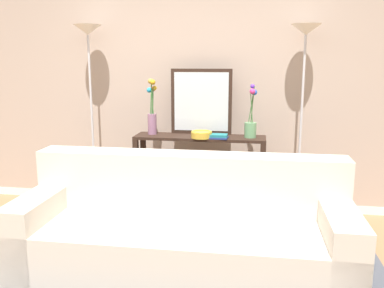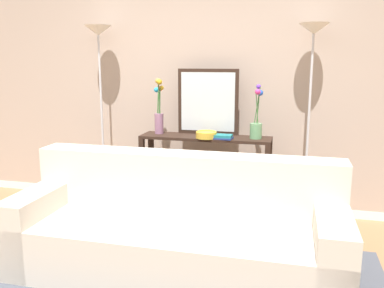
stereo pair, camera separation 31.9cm
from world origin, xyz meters
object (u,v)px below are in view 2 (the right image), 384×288
Objects in this scene: console_table at (205,163)px; floor_lamp_right at (312,69)px; book_row_under_console at (178,209)px; vase_short_flowers at (256,124)px; book_stack at (222,137)px; wall_mirror at (208,102)px; floor_lamp_left at (100,66)px; fruit_bowl at (206,135)px; vase_tall_flowers at (159,112)px; couch at (178,233)px.

floor_lamp_right is at bearing 4.77° from console_table.
floor_lamp_right reaches higher than book_row_under_console.
vase_short_flowers reaches higher than book_stack.
book_row_under_console is at bearing 169.19° from book_stack.
vase_short_flowers is 0.36m from book_stack.
wall_mirror is 1.43× the size of book_row_under_console.
console_table is 1.51m from floor_lamp_left.
fruit_bowl is 0.45× the size of book_row_under_console.
vase_short_flowers is 1.12× the size of book_row_under_console.
wall_mirror reaches higher than vase_tall_flowers.
console_table reaches higher than book_row_under_console.
vase_short_flowers is at bearing 68.36° from couch.
floor_lamp_left is 3.75× the size of vase_short_flowers.
book_stack is at bearing -10.76° from vase_tall_flowers.
vase_short_flowers is (0.46, 1.16, 0.69)m from couch.
wall_mirror reaches higher than vase_short_flowers.
wall_mirror is 0.42m from book_stack.
couch is at bearing -87.75° from wall_mirror.
vase_tall_flowers is (0.67, -0.04, -0.46)m from floor_lamp_left.
book_stack is at bearing -0.24° from fruit_bowl.
couch is at bearing -111.64° from vase_short_flowers.
vase_tall_flowers is 1.08× the size of vase_short_flowers.
couch is at bearing -65.31° from vase_tall_flowers.
couch is at bearing -97.36° from book_stack.
console_table is at bearing -175.23° from floor_lamp_right.
console_table is at bearing 108.08° from fruit_bowl.
couch is 2.12m from floor_lamp_left.
book_stack is at bearing -7.32° from floor_lamp_left.
vase_tall_flowers is at bearing 114.69° from couch.
console_table is 0.32m from fruit_bowl.
book_stack is (-0.32, -0.10, -0.13)m from vase_short_flowers.
vase_tall_flowers is at bearing 166.33° from fruit_bowl.
book_stack is (0.18, -0.09, 0.29)m from console_table.
vase_short_flowers is at bearing -2.49° from floor_lamp_left.
floor_lamp_right reaches higher than console_table.
console_table is 2.83× the size of book_row_under_console.
fruit_bowl reaches higher than console_table.
floor_lamp_left is at bearing 176.23° from vase_tall_flowers.
floor_lamp_right is at bearing 8.52° from vase_short_flowers.
wall_mirror reaches higher than console_table.
couch is 1.27× the size of floor_lamp_right.
floor_lamp_left reaches higher than vase_tall_flowers.
book_stack is (0.14, 1.06, 0.56)m from couch.
vase_short_flowers is (0.50, 0.01, 0.42)m from console_table.
fruit_bowl is at bearing -13.67° from vase_tall_flowers.
vase_tall_flowers is 0.72m from book_stack.
fruit_bowl is (-0.47, -0.10, -0.11)m from vase_short_flowers.
console_table is 0.67× the size of floor_lamp_left.
console_table is 2.32× the size of vase_tall_flowers.
floor_lamp_right reaches higher than book_stack.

